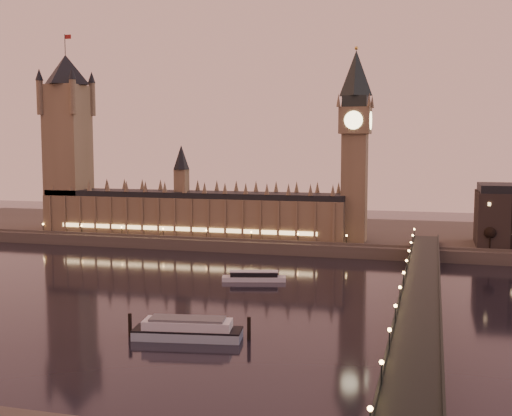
# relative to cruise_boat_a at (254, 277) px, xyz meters

# --- Properties ---
(ground) EXTENTS (700.00, 700.00, 0.00)m
(ground) POSITION_rel_cruise_boat_a_xyz_m (-22.05, -34.64, -1.92)
(ground) COLOR black
(ground) RESTS_ON ground
(far_embankment) EXTENTS (560.00, 130.00, 6.00)m
(far_embankment) POSITION_rel_cruise_boat_a_xyz_m (7.95, 130.36, 1.08)
(far_embankment) COLOR #423D35
(far_embankment) RESTS_ON ground
(palace_of_westminster) EXTENTS (180.00, 26.62, 52.00)m
(palace_of_westminster) POSITION_rel_cruise_boat_a_xyz_m (-62.18, 86.36, 19.79)
(palace_of_westminster) COLOR brown
(palace_of_westminster) RESTS_ON ground
(victoria_tower) EXTENTS (31.68, 31.68, 118.00)m
(victoria_tower) POSITION_rel_cruise_boat_a_xyz_m (-142.05, 86.36, 63.87)
(victoria_tower) COLOR brown
(victoria_tower) RESTS_ON ground
(big_ben) EXTENTS (17.68, 17.68, 104.00)m
(big_ben) POSITION_rel_cruise_boat_a_xyz_m (31.94, 86.35, 62.03)
(big_ben) COLOR brown
(big_ben) RESTS_ON ground
(westminster_bridge) EXTENTS (13.20, 260.00, 15.30)m
(westminster_bridge) POSITION_rel_cruise_boat_a_xyz_m (69.56, -34.64, 3.60)
(westminster_bridge) COLOR black
(westminster_bridge) RESTS_ON ground
(bare_tree_0) EXTENTS (5.44, 5.44, 11.06)m
(bare_tree_0) POSITION_rel_cruise_boat_a_xyz_m (100.19, 74.36, 12.32)
(bare_tree_0) COLOR black
(bare_tree_0) RESTS_ON ground
(cruise_boat_a) EXTENTS (27.83, 12.37, 4.35)m
(cruise_boat_a) POSITION_rel_cruise_boat_a_xyz_m (0.00, 0.00, 0.00)
(cruise_boat_a) COLOR silver
(cruise_boat_a) RESTS_ON ground
(moored_barge) EXTENTS (37.23, 14.23, 6.91)m
(moored_barge) POSITION_rel_cruise_boat_a_xyz_m (3.11, -84.59, 1.00)
(moored_barge) COLOR #96AEBE
(moored_barge) RESTS_ON ground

